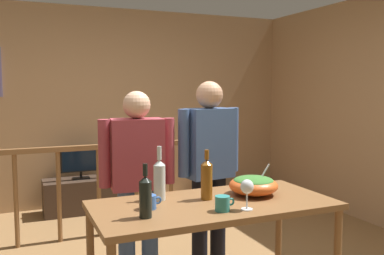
{
  "coord_description": "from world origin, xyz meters",
  "views": [
    {
      "loc": [
        -1.14,
        -2.92,
        1.54
      ],
      "look_at": [
        0.02,
        -0.2,
        1.25
      ],
      "focal_mm": 39.35,
      "sensor_mm": 36.0,
      "label": 1
    }
  ],
  "objects_px": {
    "serving_table": "(214,214)",
    "mug_teal": "(223,203)",
    "stair_railing": "(102,178)",
    "wine_bottle_clear": "(159,179)",
    "wine_bottle_amber": "(207,179)",
    "person_standing_right": "(209,161)",
    "wine_bottle_dark": "(145,196)",
    "mug_blue": "(149,202)",
    "flat_screen_tv": "(81,161)",
    "wine_glass": "(247,188)",
    "person_standing_left": "(137,173)",
    "salad_bowl": "(253,184)",
    "tv_console": "(82,195)"
  },
  "relations": [
    {
      "from": "wine_glass",
      "to": "salad_bowl",
      "type": "bearing_deg",
      "value": 52.58
    },
    {
      "from": "mug_blue",
      "to": "wine_bottle_amber",
      "type": "bearing_deg",
      "value": 8.54
    },
    {
      "from": "mug_teal",
      "to": "person_standing_right",
      "type": "height_order",
      "value": "person_standing_right"
    },
    {
      "from": "tv_console",
      "to": "wine_bottle_amber",
      "type": "bearing_deg",
      "value": -81.39
    },
    {
      "from": "tv_console",
      "to": "salad_bowl",
      "type": "relative_size",
      "value": 2.7
    },
    {
      "from": "stair_railing",
      "to": "serving_table",
      "type": "bearing_deg",
      "value": -79.4
    },
    {
      "from": "stair_railing",
      "to": "mug_teal",
      "type": "height_order",
      "value": "stair_railing"
    },
    {
      "from": "tv_console",
      "to": "wine_bottle_dark",
      "type": "distance_m",
      "value": 3.05
    },
    {
      "from": "mug_blue",
      "to": "person_standing_right",
      "type": "distance_m",
      "value": 1.01
    },
    {
      "from": "serving_table",
      "to": "salad_bowl",
      "type": "xyz_separation_m",
      "value": [
        0.33,
        0.06,
        0.15
      ]
    },
    {
      "from": "salad_bowl",
      "to": "person_standing_right",
      "type": "height_order",
      "value": "person_standing_right"
    },
    {
      "from": "wine_bottle_dark",
      "to": "person_standing_left",
      "type": "distance_m",
      "value": 0.87
    },
    {
      "from": "wine_bottle_clear",
      "to": "mug_teal",
      "type": "xyz_separation_m",
      "value": [
        0.27,
        -0.38,
        -0.09
      ]
    },
    {
      "from": "flat_screen_tv",
      "to": "person_standing_right",
      "type": "height_order",
      "value": "person_standing_right"
    },
    {
      "from": "wine_bottle_amber",
      "to": "salad_bowl",
      "type": "bearing_deg",
      "value": -3.18
    },
    {
      "from": "stair_railing",
      "to": "wine_bottle_dark",
      "type": "relative_size",
      "value": 10.44
    },
    {
      "from": "stair_railing",
      "to": "wine_bottle_amber",
      "type": "xyz_separation_m",
      "value": [
        0.34,
        -1.8,
        0.33
      ]
    },
    {
      "from": "wine_glass",
      "to": "serving_table",
      "type": "bearing_deg",
      "value": 115.92
    },
    {
      "from": "stair_railing",
      "to": "wine_bottle_amber",
      "type": "height_order",
      "value": "wine_bottle_amber"
    },
    {
      "from": "flat_screen_tv",
      "to": "wine_bottle_dark",
      "type": "bearing_deg",
      "value": -91.27
    },
    {
      "from": "wine_bottle_clear",
      "to": "mug_teal",
      "type": "height_order",
      "value": "wine_bottle_clear"
    },
    {
      "from": "wine_glass",
      "to": "flat_screen_tv",
      "type": "bearing_deg",
      "value": 100.11
    },
    {
      "from": "salad_bowl",
      "to": "wine_glass",
      "type": "xyz_separation_m",
      "value": [
        -0.22,
        -0.29,
        0.06
      ]
    },
    {
      "from": "serving_table",
      "to": "wine_glass",
      "type": "xyz_separation_m",
      "value": [
        0.11,
        -0.23,
        0.21
      ]
    },
    {
      "from": "stair_railing",
      "to": "wine_bottle_clear",
      "type": "xyz_separation_m",
      "value": [
        0.05,
        -1.69,
        0.33
      ]
    },
    {
      "from": "wine_bottle_dark",
      "to": "wine_bottle_amber",
      "type": "height_order",
      "value": "wine_bottle_amber"
    },
    {
      "from": "mug_blue",
      "to": "wine_glass",
      "type": "bearing_deg",
      "value": -24.72
    },
    {
      "from": "flat_screen_tv",
      "to": "wine_bottle_amber",
      "type": "bearing_deg",
      "value": -81.3
    },
    {
      "from": "flat_screen_tv",
      "to": "mug_teal",
      "type": "height_order",
      "value": "mug_teal"
    },
    {
      "from": "wine_bottle_clear",
      "to": "wine_bottle_dark",
      "type": "bearing_deg",
      "value": -120.69
    },
    {
      "from": "person_standing_left",
      "to": "mug_blue",
      "type": "bearing_deg",
      "value": 87.19
    },
    {
      "from": "stair_railing",
      "to": "wine_glass",
      "type": "bearing_deg",
      "value": -77.62
    },
    {
      "from": "wine_bottle_dark",
      "to": "mug_teal",
      "type": "relative_size",
      "value": 2.47
    },
    {
      "from": "person_standing_left",
      "to": "tv_console",
      "type": "bearing_deg",
      "value": -79.52
    },
    {
      "from": "tv_console",
      "to": "person_standing_right",
      "type": "xyz_separation_m",
      "value": [
        0.73,
        -2.12,
        0.72
      ]
    },
    {
      "from": "stair_railing",
      "to": "wine_bottle_amber",
      "type": "relative_size",
      "value": 9.84
    },
    {
      "from": "salad_bowl",
      "to": "wine_glass",
      "type": "bearing_deg",
      "value": -127.42
    },
    {
      "from": "wine_bottle_amber",
      "to": "person_standing_right",
      "type": "distance_m",
      "value": 0.7
    },
    {
      "from": "flat_screen_tv",
      "to": "serving_table",
      "type": "height_order",
      "value": "serving_table"
    },
    {
      "from": "salad_bowl",
      "to": "wine_bottle_clear",
      "type": "height_order",
      "value": "wine_bottle_clear"
    },
    {
      "from": "serving_table",
      "to": "mug_teal",
      "type": "bearing_deg",
      "value": -100.17
    },
    {
      "from": "serving_table",
      "to": "person_standing_right",
      "type": "distance_m",
      "value": 0.8
    },
    {
      "from": "stair_railing",
      "to": "tv_console",
      "type": "xyz_separation_m",
      "value": [
        -0.08,
        0.94,
        -0.41
      ]
    },
    {
      "from": "wine_glass",
      "to": "mug_teal",
      "type": "height_order",
      "value": "wine_glass"
    },
    {
      "from": "stair_railing",
      "to": "serving_table",
      "type": "relative_size",
      "value": 2.09
    },
    {
      "from": "mug_teal",
      "to": "person_standing_right",
      "type": "distance_m",
      "value": 0.97
    },
    {
      "from": "wine_glass",
      "to": "person_standing_left",
      "type": "relative_size",
      "value": 0.12
    },
    {
      "from": "flat_screen_tv",
      "to": "mug_teal",
      "type": "relative_size",
      "value": 3.89
    },
    {
      "from": "serving_table",
      "to": "person_standing_right",
      "type": "xyz_separation_m",
      "value": [
        0.3,
        0.71,
        0.2
      ]
    },
    {
      "from": "wine_bottle_dark",
      "to": "person_standing_right",
      "type": "xyz_separation_m",
      "value": [
        0.8,
        0.84,
        0.0
      ]
    }
  ]
}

